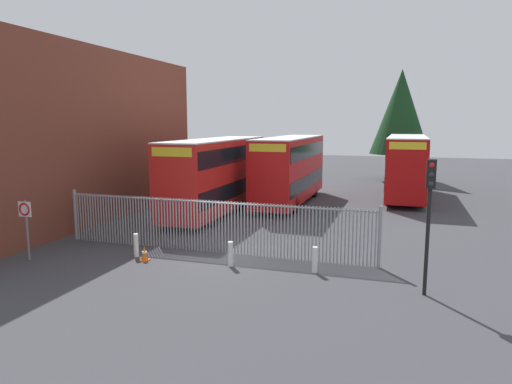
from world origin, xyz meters
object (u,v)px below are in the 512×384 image
at_px(double_decker_bus_near_gate, 216,173).
at_px(double_decker_bus_behind_fence_left, 290,167).
at_px(double_decker_bus_behind_fence_right, 406,164).
at_px(bollard_near_left, 136,245).
at_px(traffic_light_kerbside, 430,202).
at_px(traffic_cone_by_gate, 145,254).
at_px(bollard_near_right, 315,260).
at_px(bollard_center_front, 230,254).
at_px(speed_limit_sign_post, 25,216).

height_order(double_decker_bus_near_gate, double_decker_bus_behind_fence_left, same).
height_order(double_decker_bus_behind_fence_left, double_decker_bus_behind_fence_right, same).
xyz_separation_m(bollard_near_left, traffic_light_kerbside, (10.97, -0.83, 2.51)).
xyz_separation_m(bollard_near_left, traffic_cone_by_gate, (0.60, -0.37, -0.19)).
bearing_deg(bollard_near_left, bollard_near_right, 2.24).
bearing_deg(bollard_center_front, bollard_near_left, -179.71).
xyz_separation_m(double_decker_bus_near_gate, traffic_cone_by_gate, (0.96, -9.61, -2.13)).
distance_m(bollard_near_left, traffic_cone_by_gate, 0.73).
bearing_deg(speed_limit_sign_post, double_decker_bus_behind_fence_left, 66.63).
bearing_deg(double_decker_bus_near_gate, traffic_cone_by_gate, -84.28).
xyz_separation_m(double_decker_bus_behind_fence_right, traffic_cone_by_gate, (-9.73, -19.02, -2.13)).
distance_m(bollard_center_front, traffic_light_kerbside, 7.38).
xyz_separation_m(double_decker_bus_behind_fence_left, bollard_near_right, (4.29, -13.75, -1.95)).
height_order(double_decker_bus_near_gate, traffic_cone_by_gate, double_decker_bus_near_gate).
height_order(bollard_near_left, traffic_light_kerbside, traffic_light_kerbside).
bearing_deg(speed_limit_sign_post, double_decker_bus_near_gate, 72.41).
bearing_deg(double_decker_bus_behind_fence_left, bollard_near_left, -101.95).
bearing_deg(double_decker_bus_behind_fence_left, speed_limit_sign_post, -113.37).
distance_m(double_decker_bus_behind_fence_left, traffic_light_kerbside, 16.89).
height_order(traffic_cone_by_gate, speed_limit_sign_post, speed_limit_sign_post).
relative_size(double_decker_bus_behind_fence_left, traffic_light_kerbside, 2.51).
bearing_deg(traffic_light_kerbside, double_decker_bus_behind_fence_right, 91.85).
distance_m(bollard_near_left, bollard_center_front, 4.08).
xyz_separation_m(double_decker_bus_behind_fence_right, bollard_near_right, (-3.08, -18.36, -1.95)).
relative_size(double_decker_bus_near_gate, bollard_near_right, 11.38).
bearing_deg(bollard_near_right, double_decker_bus_near_gate, 130.36).
relative_size(bollard_near_right, traffic_cone_by_gate, 1.61).
relative_size(traffic_cone_by_gate, speed_limit_sign_post, 0.25).
height_order(double_decker_bus_near_gate, double_decker_bus_behind_fence_right, same).
xyz_separation_m(bollard_near_left, speed_limit_sign_post, (-3.83, -1.70, 1.30)).
bearing_deg(bollard_center_front, traffic_cone_by_gate, -173.54).
xyz_separation_m(double_decker_bus_behind_fence_right, speed_limit_sign_post, (-14.17, -20.35, -0.65)).
height_order(bollard_near_right, speed_limit_sign_post, speed_limit_sign_post).
height_order(double_decker_bus_behind_fence_left, bollard_near_right, double_decker_bus_behind_fence_left).
distance_m(double_decker_bus_behind_fence_left, speed_limit_sign_post, 17.15).
distance_m(bollard_near_right, speed_limit_sign_post, 11.34).
relative_size(bollard_center_front, speed_limit_sign_post, 0.40).
height_order(double_decker_bus_behind_fence_left, traffic_cone_by_gate, double_decker_bus_behind_fence_left).
distance_m(bollard_near_left, traffic_light_kerbside, 11.28).
height_order(double_decker_bus_behind_fence_right, speed_limit_sign_post, double_decker_bus_behind_fence_right).
distance_m(double_decker_bus_near_gate, double_decker_bus_behind_fence_right, 14.24).
bearing_deg(bollard_near_right, traffic_light_kerbside, -16.74).
xyz_separation_m(bollard_center_front, bollard_near_right, (3.18, 0.26, 0.00)).
bearing_deg(double_decker_bus_behind_fence_right, bollard_near_right, -99.53).
bearing_deg(bollard_center_front, traffic_light_kerbside, -7.07).
relative_size(traffic_cone_by_gate, traffic_light_kerbside, 0.14).
height_order(speed_limit_sign_post, traffic_light_kerbside, traffic_light_kerbside).
relative_size(double_decker_bus_behind_fence_right, bollard_near_left, 11.38).
relative_size(double_decker_bus_behind_fence_left, bollard_near_right, 11.38).
bearing_deg(double_decker_bus_near_gate, double_decker_bus_behind_fence_left, 55.21).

